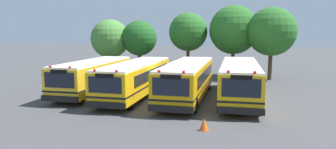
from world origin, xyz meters
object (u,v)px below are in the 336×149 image
(school_bus_0, at_px, (94,75))
(tree_4, at_px, (272,31))
(school_bus_1, at_px, (136,77))
(tree_2, at_px, (188,31))
(tree_0, at_px, (111,38))
(tree_1, at_px, (138,38))
(traffic_cone, at_px, (204,124))
(tree_3, at_px, (232,30))
(school_bus_2, at_px, (188,79))
(school_bus_3, at_px, (240,79))

(school_bus_0, distance_m, tree_4, 17.22)
(school_bus_1, height_order, tree_2, tree_2)
(tree_0, bearing_deg, school_bus_0, -73.82)
(school_bus_1, relative_size, tree_2, 1.62)
(tree_1, height_order, tree_4, tree_4)
(school_bus_0, relative_size, tree_4, 1.36)
(tree_4, bearing_deg, tree_2, 170.30)
(tree_1, relative_size, traffic_cone, 9.94)
(tree_3, relative_size, traffic_cone, 12.51)
(tree_1, bearing_deg, tree_4, -0.12)
(tree_1, xyz_separation_m, tree_4, (13.49, -0.03, 0.68))
(school_bus_2, xyz_separation_m, tree_2, (-1.89, 11.45, 3.33))
(school_bus_1, relative_size, tree_3, 1.48)
(school_bus_3, bearing_deg, tree_1, -42.89)
(school_bus_0, distance_m, school_bus_2, 7.26)
(tree_4, bearing_deg, tree_3, 160.00)
(tree_0, height_order, tree_3, tree_3)
(school_bus_1, relative_size, tree_0, 1.82)
(tree_1, relative_size, tree_4, 0.83)
(tree_0, xyz_separation_m, traffic_cone, (12.05, -16.99, -3.66))
(school_bus_2, relative_size, tree_2, 1.63)
(school_bus_1, distance_m, tree_2, 12.09)
(tree_0, distance_m, tree_3, 12.95)
(school_bus_3, bearing_deg, school_bus_0, 0.65)
(school_bus_0, distance_m, school_bus_1, 3.44)
(tree_4, bearing_deg, school_bus_2, -122.99)
(school_bus_3, distance_m, traffic_cone, 7.64)
(school_bus_3, height_order, tree_2, tree_2)
(school_bus_0, bearing_deg, traffic_cone, 142.26)
(tree_1, bearing_deg, school_bus_1, -72.49)
(school_bus_2, distance_m, tree_4, 12.39)
(school_bus_0, xyz_separation_m, tree_4, (13.75, 9.82, 3.32))
(school_bus_3, bearing_deg, tree_3, -86.22)
(school_bus_0, distance_m, tree_0, 10.56)
(school_bus_0, bearing_deg, tree_1, -91.40)
(tree_0, xyz_separation_m, tree_1, (3.12, 0.03, 0.05))
(school_bus_1, height_order, tree_4, tree_4)
(school_bus_2, bearing_deg, tree_0, -44.31)
(school_bus_2, relative_size, school_bus_3, 1.00)
(school_bus_0, height_order, tree_3, tree_3)
(school_bus_3, height_order, tree_4, tree_4)
(school_bus_1, xyz_separation_m, traffic_cone, (5.77, -6.97, -1.06))
(tree_0, distance_m, traffic_cone, 21.15)
(tree_3, xyz_separation_m, tree_4, (3.75, -1.37, -0.10))
(school_bus_2, distance_m, tree_3, 12.19)
(school_bus_0, distance_m, tree_2, 12.91)
(school_bus_2, distance_m, tree_2, 12.07)
(school_bus_3, relative_size, tree_4, 1.56)
(tree_2, xyz_separation_m, tree_4, (8.39, -1.43, -0.03))
(tree_2, bearing_deg, school_bus_0, -115.47)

